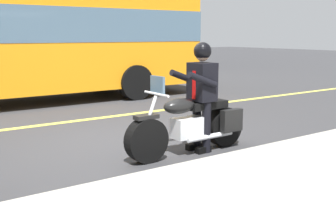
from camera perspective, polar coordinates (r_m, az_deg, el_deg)
name	(u,v)px	position (r m, az deg, el deg)	size (l,w,h in m)	color
ground_plane	(124,140)	(7.33, -6.23, -4.89)	(80.00, 80.00, 0.00)	#333335
lane_center_stripe	(80,120)	(9.09, -12.22, -2.13)	(60.00, 0.16, 0.01)	#E5DB4C
motorcycle_main	(192,125)	(6.43, 3.33, -2.78)	(2.21, 0.62, 1.26)	black
rider_main	(201,87)	(6.45, 4.67, 2.51)	(0.63, 0.55, 1.74)	black
bus_near	(5,34)	(11.59, -21.86, 9.24)	(11.05, 2.70, 3.30)	orange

